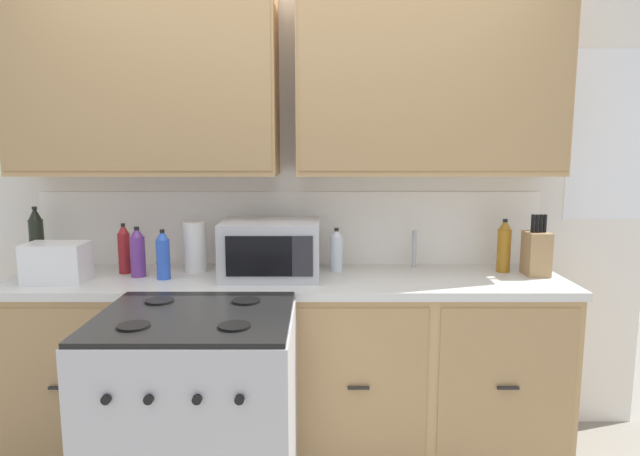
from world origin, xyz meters
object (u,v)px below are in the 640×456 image
(knife_block, at_px, (536,253))
(bottle_clear, at_px, (336,250))
(paper_towel_roll, at_px, (195,247))
(microwave, at_px, (270,249))
(bottle_dark, at_px, (36,240))
(stove_range, at_px, (198,427))
(bottle_violet, at_px, (137,252))
(bottle_amber, at_px, (503,246))
(bottle_red, at_px, (123,249))
(bottle_blue, at_px, (162,255))
(toaster, at_px, (56,263))

(knife_block, distance_m, bottle_clear, 1.01)
(paper_towel_roll, bearing_deg, microwave, -15.90)
(bottle_dark, bearing_deg, stove_range, -37.82)
(bottle_violet, bearing_deg, bottle_amber, 3.25)
(bottle_clear, distance_m, bottle_red, 1.09)
(bottle_violet, relative_size, bottle_amber, 0.91)
(bottle_violet, bearing_deg, bottle_blue, -19.89)
(stove_range, distance_m, bottle_clear, 1.10)
(bottle_amber, bearing_deg, knife_block, -28.74)
(bottle_amber, bearing_deg, bottle_violet, -176.75)
(stove_range, xyz_separation_m, bottle_violet, (-0.42, 0.63, 0.59))
(bottle_violet, distance_m, bottle_clear, 1.00)
(bottle_dark, bearing_deg, bottle_red, -7.25)
(stove_range, bearing_deg, toaster, 146.08)
(paper_towel_roll, height_order, bottle_dark, bottle_dark)
(stove_range, height_order, knife_block, knife_block)
(knife_block, height_order, bottle_amber, knife_block)
(bottle_violet, distance_m, bottle_dark, 0.58)
(bottle_clear, bearing_deg, bottle_amber, -0.90)
(microwave, distance_m, bottle_clear, 0.35)
(toaster, bearing_deg, stove_range, -33.92)
(bottle_violet, bearing_deg, paper_towel_roll, 23.31)
(toaster, bearing_deg, bottle_amber, 5.64)
(toaster, relative_size, bottle_blue, 1.14)
(knife_block, bearing_deg, bottle_blue, -177.51)
(knife_block, relative_size, bottle_red, 1.20)
(toaster, bearing_deg, knife_block, 3.47)
(toaster, height_order, bottle_red, bottle_red)
(toaster, bearing_deg, bottle_red, 36.01)
(stove_range, height_order, microwave, microwave)
(bottle_amber, xyz_separation_m, bottle_red, (-1.95, -0.03, -0.01))
(bottle_amber, bearing_deg, toaster, -174.36)
(toaster, height_order, bottle_blue, bottle_blue)
(bottle_blue, relative_size, bottle_red, 0.95)
(knife_block, relative_size, bottle_violet, 1.23)
(toaster, xyz_separation_m, bottle_dark, (-0.22, 0.25, 0.07))
(stove_range, distance_m, knife_block, 1.80)
(paper_towel_roll, distance_m, bottle_red, 0.36)
(microwave, xyz_separation_m, bottle_clear, (0.33, 0.12, -0.03))
(bottle_dark, xyz_separation_m, bottle_amber, (2.42, -0.03, -0.03))
(knife_block, bearing_deg, bottle_red, 178.76)
(bottle_blue, bearing_deg, bottle_violet, 160.11)
(microwave, bearing_deg, bottle_amber, 5.12)
(bottle_amber, distance_m, bottle_red, 1.95)
(stove_range, distance_m, toaster, 1.09)
(bottle_dark, height_order, bottle_red, bottle_dark)
(stove_range, relative_size, bottle_blue, 3.88)
(bottle_dark, bearing_deg, bottle_clear, -0.60)
(toaster, xyz_separation_m, bottle_clear, (1.34, 0.23, 0.02))
(microwave, height_order, bottle_amber, microwave)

